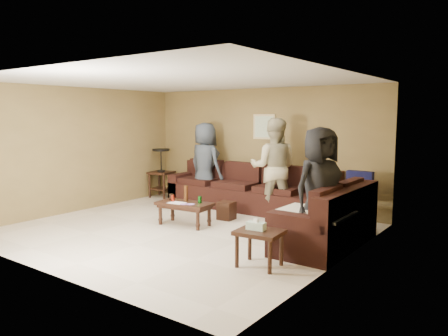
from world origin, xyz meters
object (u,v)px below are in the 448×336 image
object	(u,v)px
end_table_left	(161,172)
person_right	(319,189)
sectional_sofa	(270,203)
person_left	(205,164)
waste_bin	(226,211)
side_table_right	(259,235)
coffee_table	(184,206)
person_middle	(274,168)

from	to	relation	value
end_table_left	person_right	xyz separation A→B (m)	(4.73, -1.64, 0.28)
sectional_sofa	person_left	distance (m)	2.01
waste_bin	person_left	size ratio (longest dim) A/B	0.19
side_table_right	person_left	xyz separation A→B (m)	(-3.04, 2.71, 0.48)
sectional_sofa	end_table_left	xyz separation A→B (m)	(-3.26, 0.50, 0.28)
person_left	person_right	world-z (taller)	person_left
coffee_table	waste_bin	size ratio (longest dim) A/B	3.05
sectional_sofa	person_middle	world-z (taller)	person_middle
coffee_table	person_right	size ratio (longest dim) A/B	0.58
waste_bin	person_middle	world-z (taller)	person_middle
coffee_table	side_table_right	distance (m)	2.42
person_middle	person_right	distance (m)	2.16
person_left	coffee_table	bearing A→B (deg)	127.03
coffee_table	person_middle	distance (m)	1.89
person_middle	side_table_right	bearing A→B (deg)	90.69
end_table_left	person_left	world-z (taller)	person_left
sectional_sofa	end_table_left	world-z (taller)	end_table_left
person_left	person_right	xyz separation A→B (m)	(3.35, -1.58, -0.00)
person_right	sectional_sofa	bearing A→B (deg)	76.39
end_table_left	person_left	size ratio (longest dim) A/B	0.65
sectional_sofa	waste_bin	size ratio (longest dim) A/B	13.85
side_table_right	coffee_table	bearing A→B (deg)	154.42
coffee_table	person_left	bearing A→B (deg)	117.16
person_middle	sectional_sofa	bearing A→B (deg)	83.66
sectional_sofa	person_middle	xyz separation A→B (m)	(-0.11, 0.32, 0.62)
coffee_table	end_table_left	size ratio (longest dim) A/B	0.89
coffee_table	waste_bin	distance (m)	0.88
sectional_sofa	coffee_table	size ratio (longest dim) A/B	4.53
waste_bin	person_left	distance (m)	1.66
waste_bin	person_left	xyz separation A→B (m)	(-1.20, 0.88, 0.72)
person_left	person_middle	world-z (taller)	person_middle
end_table_left	side_table_right	bearing A→B (deg)	-32.03
sectional_sofa	person_right	xyz separation A→B (m)	(1.47, -1.14, 0.56)
end_table_left	side_table_right	world-z (taller)	end_table_left
waste_bin	person_middle	bearing A→B (deg)	53.24
coffee_table	person_middle	size ratio (longest dim) A/B	0.54
coffee_table	waste_bin	bearing A→B (deg)	66.05
coffee_table	end_table_left	distance (m)	2.83
sectional_sofa	waste_bin	world-z (taller)	sectional_sofa
coffee_table	side_table_right	bearing A→B (deg)	-25.58
end_table_left	person_right	bearing A→B (deg)	-19.07
sectional_sofa	person_middle	size ratio (longest dim) A/B	2.46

